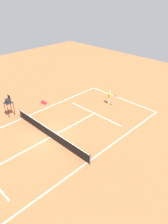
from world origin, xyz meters
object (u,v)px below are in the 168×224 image
tennis_ball (95,113)px  player_serving (109,96)px  umpire_chair (8,102)px  equipment_bag (44,102)px

tennis_ball → player_serving: bearing=-83.8°
tennis_ball → umpire_chair: size_ratio=0.03×
player_serving → equipment_bag: bearing=-49.4°
player_serving → umpire_chair: (6.18, 9.84, 0.51)m
player_serving → equipment_bag: 8.07m
umpire_chair → equipment_bag: umpire_chair is taller
player_serving → umpire_chair: bearing=-35.4°
player_serving → equipment_bag: size_ratio=2.39×
tennis_ball → equipment_bag: equipment_bag is taller
player_serving → tennis_ball: bearing=2.9°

